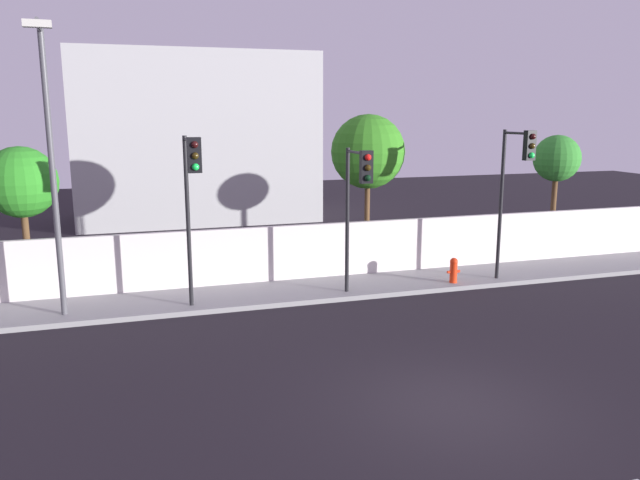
{
  "coord_description": "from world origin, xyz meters",
  "views": [
    {
      "loc": [
        -5.73,
        -9.86,
        5.55
      ],
      "look_at": [
        -0.64,
        6.5,
        2.04
      ],
      "focal_mm": 34.89,
      "sensor_mm": 36.0,
      "label": 1
    }
  ],
  "objects_px": {
    "traffic_light_right": "(357,190)",
    "roadside_tree_midleft": "(368,152)",
    "traffic_light_left": "(191,186)",
    "fire_hydrant": "(454,269)",
    "roadside_tree_leftmost": "(21,183)",
    "roadside_tree_midright": "(557,160)",
    "street_lamp_curbside": "(51,152)",
    "traffic_light_center": "(516,173)"
  },
  "relations": [
    {
      "from": "traffic_light_center",
      "to": "fire_hydrant",
      "type": "bearing_deg",
      "value": 162.41
    },
    {
      "from": "roadside_tree_leftmost",
      "to": "roadside_tree_midright",
      "type": "xyz_separation_m",
      "value": [
        19.04,
        0.0,
        0.28
      ]
    },
    {
      "from": "roadside_tree_leftmost",
      "to": "roadside_tree_midleft",
      "type": "relative_size",
      "value": 0.83
    },
    {
      "from": "traffic_light_left",
      "to": "fire_hydrant",
      "type": "xyz_separation_m",
      "value": [
        8.31,
        0.63,
        -3.07
      ]
    },
    {
      "from": "street_lamp_curbside",
      "to": "roadside_tree_midleft",
      "type": "xyz_separation_m",
      "value": [
        9.94,
        3.11,
        -0.36
      ]
    },
    {
      "from": "roadside_tree_leftmost",
      "to": "traffic_light_left",
      "type": "bearing_deg",
      "value": -38.63
    },
    {
      "from": "roadside_tree_midright",
      "to": "roadside_tree_midleft",
      "type": "bearing_deg",
      "value": -180.0
    },
    {
      "from": "traffic_light_left",
      "to": "traffic_light_center",
      "type": "bearing_deg",
      "value": 0.48
    },
    {
      "from": "street_lamp_curbside",
      "to": "roadside_tree_midleft",
      "type": "height_order",
      "value": "street_lamp_curbside"
    },
    {
      "from": "traffic_light_left",
      "to": "roadside_tree_midleft",
      "type": "distance_m",
      "value": 7.51
    },
    {
      "from": "traffic_light_right",
      "to": "roadside_tree_midleft",
      "type": "xyz_separation_m",
      "value": [
        1.83,
        3.85,
        0.82
      ]
    },
    {
      "from": "traffic_light_left",
      "to": "traffic_light_right",
      "type": "bearing_deg",
      "value": -1.51
    },
    {
      "from": "traffic_light_left",
      "to": "roadside_tree_leftmost",
      "type": "bearing_deg",
      "value": 141.37
    },
    {
      "from": "traffic_light_left",
      "to": "roadside_tree_midright",
      "type": "bearing_deg",
      "value": 14.52
    },
    {
      "from": "roadside_tree_midleft",
      "to": "fire_hydrant",
      "type": "bearing_deg",
      "value": -59.67
    },
    {
      "from": "traffic_light_left",
      "to": "roadside_tree_midright",
      "type": "xyz_separation_m",
      "value": [
        14.38,
        3.73,
        0.12
      ]
    },
    {
      "from": "street_lamp_curbside",
      "to": "roadside_tree_leftmost",
      "type": "xyz_separation_m",
      "value": [
        -1.22,
        3.11,
        -1.07
      ]
    },
    {
      "from": "traffic_light_left",
      "to": "roadside_tree_midleft",
      "type": "xyz_separation_m",
      "value": [
        6.5,
        3.73,
        0.55
      ]
    },
    {
      "from": "traffic_light_right",
      "to": "roadside_tree_leftmost",
      "type": "relative_size",
      "value": 0.96
    },
    {
      "from": "traffic_light_center",
      "to": "roadside_tree_midleft",
      "type": "bearing_deg",
      "value": 134.19
    },
    {
      "from": "traffic_light_left",
      "to": "traffic_light_right",
      "type": "height_order",
      "value": "traffic_light_left"
    },
    {
      "from": "roadside_tree_leftmost",
      "to": "roadside_tree_midleft",
      "type": "distance_m",
      "value": 11.18
    },
    {
      "from": "roadside_tree_midleft",
      "to": "roadside_tree_midright",
      "type": "bearing_deg",
      "value": 0.0
    },
    {
      "from": "traffic_light_right",
      "to": "street_lamp_curbside",
      "type": "height_order",
      "value": "street_lamp_curbside"
    },
    {
      "from": "roadside_tree_midright",
      "to": "traffic_light_right",
      "type": "bearing_deg",
      "value": -158.39
    },
    {
      "from": "roadside_tree_midleft",
      "to": "roadside_tree_leftmost",
      "type": "bearing_deg",
      "value": 180.0
    },
    {
      "from": "street_lamp_curbside",
      "to": "roadside_tree_midleft",
      "type": "relative_size",
      "value": 1.35
    },
    {
      "from": "street_lamp_curbside",
      "to": "roadside_tree_midright",
      "type": "relative_size",
      "value": 1.58
    },
    {
      "from": "street_lamp_curbside",
      "to": "roadside_tree_leftmost",
      "type": "height_order",
      "value": "street_lamp_curbside"
    },
    {
      "from": "fire_hydrant",
      "to": "roadside_tree_midright",
      "type": "relative_size",
      "value": 0.17
    },
    {
      "from": "fire_hydrant",
      "to": "traffic_light_right",
      "type": "bearing_deg",
      "value": -168.26
    },
    {
      "from": "traffic_light_right",
      "to": "roadside_tree_midleft",
      "type": "bearing_deg",
      "value": 64.53
    },
    {
      "from": "traffic_light_right",
      "to": "roadside_tree_midright",
      "type": "height_order",
      "value": "roadside_tree_midright"
    },
    {
      "from": "fire_hydrant",
      "to": "roadside_tree_leftmost",
      "type": "xyz_separation_m",
      "value": [
        -12.97,
        3.09,
        2.9
      ]
    },
    {
      "from": "fire_hydrant",
      "to": "roadside_tree_leftmost",
      "type": "relative_size",
      "value": 0.18
    },
    {
      "from": "traffic_light_left",
      "to": "roadside_tree_midright",
      "type": "relative_size",
      "value": 1.02
    },
    {
      "from": "street_lamp_curbside",
      "to": "fire_hydrant",
      "type": "relative_size",
      "value": 9.08
    },
    {
      "from": "street_lamp_curbside",
      "to": "fire_hydrant",
      "type": "xyz_separation_m",
      "value": [
        11.75,
        0.01,
        -3.97
      ]
    },
    {
      "from": "fire_hydrant",
      "to": "roadside_tree_midright",
      "type": "xyz_separation_m",
      "value": [
        6.07,
        3.09,
        3.19
      ]
    },
    {
      "from": "traffic_light_center",
      "to": "traffic_light_right",
      "type": "distance_m",
      "value": 5.39
    },
    {
      "from": "street_lamp_curbside",
      "to": "roadside_tree_midright",
      "type": "distance_m",
      "value": 18.11
    },
    {
      "from": "traffic_light_center",
      "to": "roadside_tree_leftmost",
      "type": "bearing_deg",
      "value": 166.09
    }
  ]
}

